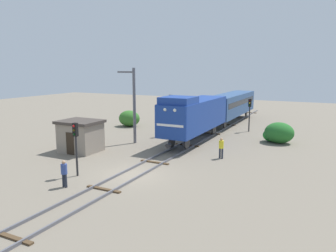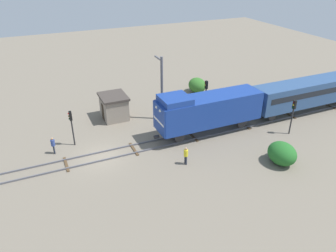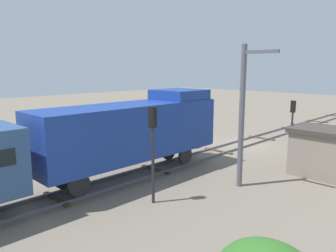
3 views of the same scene
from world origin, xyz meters
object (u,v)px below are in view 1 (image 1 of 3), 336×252
worker_near_track (64,172)px  worker_by_signal (221,146)px  passenger_car_leading (232,104)px  traffic_signal_far (250,109)px  relay_hut (81,136)px  catenary_mast (134,104)px  traffic_signal_near (76,139)px  traffic_signal_mid (171,108)px  locomotive (194,114)px

worker_near_track → worker_by_signal: (6.60, 10.52, 0.00)m
passenger_car_leading → traffic_signal_far: (3.60, -5.45, 0.11)m
worker_near_track → relay_hut: (-5.10, 7.29, 0.40)m
catenary_mast → passenger_car_leading: bearing=72.7°
traffic_signal_far → worker_near_track: traffic_signal_far is taller
traffic_signal_near → traffic_signal_far: 22.00m
passenger_car_leading → catenary_mast: 17.06m
traffic_signal_mid → worker_by_signal: bearing=-39.5°
traffic_signal_near → worker_near_track: traffic_signal_near is taller
locomotive → catenary_mast: bearing=-150.2°
relay_hut → traffic_signal_far: bearing=54.6°
passenger_car_leading → relay_hut: (-7.50, -21.09, -1.13)m
worker_near_track → traffic_signal_mid: bearing=116.8°
traffic_signal_far → worker_by_signal: bearing=-87.2°
worker_by_signal → traffic_signal_near: bearing=-79.8°
worker_by_signal → relay_hut: (-11.70, -3.23, 0.40)m
locomotive → passenger_car_leading: bearing=90.0°
traffic_signal_near → worker_by_signal: traffic_signal_near is taller
traffic_signal_near → worker_by_signal: bearing=49.0°
traffic_signal_far → catenary_mast: catenary_mast is taller
catenary_mast → relay_hut: catenary_mast is taller
traffic_signal_mid → catenary_mast: catenary_mast is taller
worker_by_signal → passenger_car_leading: bearing=154.4°
locomotive → catenary_mast: 5.94m
traffic_signal_near → traffic_signal_mid: size_ratio=0.83×
worker_near_track → catenary_mast: 12.76m
locomotive → traffic_signal_near: 13.43m
traffic_signal_mid → relay_hut: 10.47m
passenger_car_leading → locomotive: bearing=-90.0°
locomotive → worker_near_track: locomotive is taller
locomotive → traffic_signal_far: (3.60, 7.88, -0.14)m
locomotive → catenary_mast: (-5.07, -2.90, 1.08)m
passenger_car_leading → traffic_signal_near: bearing=-96.9°
worker_by_signal → catenary_mast: 9.83m
catenary_mast → worker_by_signal: bearing=-9.9°
locomotive → relay_hut: (-7.50, -7.76, -1.38)m
locomotive → passenger_car_leading: size_ratio=0.83×
passenger_car_leading → worker_near_track: bearing=-94.8°
passenger_car_leading → worker_by_signal: size_ratio=8.24×
traffic_signal_near → worker_by_signal: 11.39m
worker_near_track → relay_hut: relay_hut is taller
traffic_signal_near → worker_near_track: bearing=-68.2°
locomotive → traffic_signal_mid: (-3.40, 1.73, 0.28)m
worker_near_track → worker_by_signal: bearing=81.3°
locomotive → worker_by_signal: size_ratio=6.82×
traffic_signal_far → relay_hut: bearing=-125.4°
locomotive → traffic_signal_near: size_ratio=3.19×
traffic_signal_far → worker_near_track: 23.76m
passenger_car_leading → worker_near_track: 28.53m
traffic_signal_mid → worker_by_signal: size_ratio=2.59×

